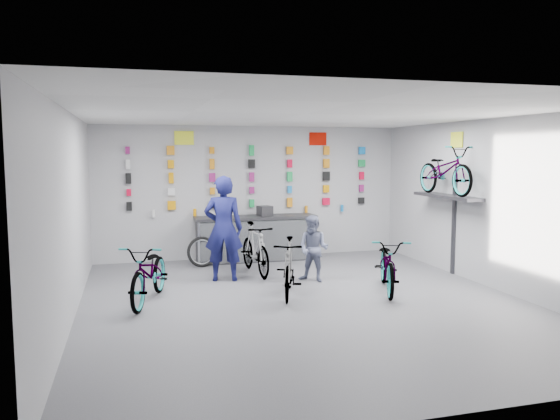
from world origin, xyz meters
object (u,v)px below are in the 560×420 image
object	(u,v)px
clerk	(224,228)
customer	(314,249)
bike_left	(150,273)
bike_center	(289,268)
bike_right	(388,264)
counter	(256,239)
bike_service	(255,249)

from	to	relation	value
clerk	customer	xyz separation A→B (m)	(1.60, -0.52, -0.37)
bike_left	bike_center	size ratio (longest dim) A/B	1.15
bike_center	bike_right	size ratio (longest dim) A/B	0.89
counter	customer	distance (m)	2.31
bike_left	bike_right	world-z (taller)	bike_left
bike_left	clerk	bearing A→B (deg)	57.84
bike_service	bike_right	bearing A→B (deg)	-49.17
clerk	bike_left	bearing A→B (deg)	53.14
bike_center	clerk	world-z (taller)	clerk
counter	clerk	distance (m)	2.05
counter	bike_service	bearing A→B (deg)	-103.27
bike_center	bike_service	size ratio (longest dim) A/B	0.96
counter	bike_right	size ratio (longest dim) A/B	1.48
counter	clerk	world-z (taller)	clerk
bike_center	customer	size ratio (longest dim) A/B	1.31
bike_right	customer	distance (m)	1.45
bike_right	clerk	size ratio (longest dim) A/B	0.92
bike_right	counter	bearing A→B (deg)	136.88
bike_right	clerk	xyz separation A→B (m)	(-2.61, 1.55, 0.51)
bike_service	clerk	world-z (taller)	clerk
customer	clerk	bearing A→B (deg)	-157.16
bike_center	clerk	distance (m)	1.73
counter	bike_left	size ratio (longest dim) A/B	1.45
clerk	customer	bearing A→B (deg)	174.68
counter	clerk	xyz separation A→B (m)	(-1.00, -1.71, 0.50)
bike_left	customer	distance (m)	3.07
counter	bike_service	xyz separation A→B (m)	(-0.32, -1.35, 0.02)
bike_center	customer	bearing A→B (deg)	69.47
bike_left	bike_service	size ratio (longest dim) A/B	1.09
bike_left	bike_center	bearing A→B (deg)	11.73
bike_left	customer	world-z (taller)	customer
bike_center	clerk	xyz separation A→B (m)	(-0.86, 1.41, 0.50)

